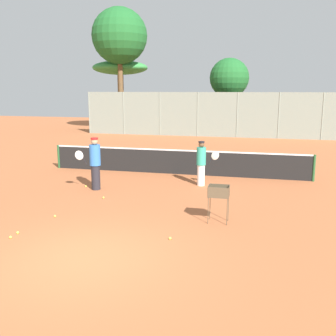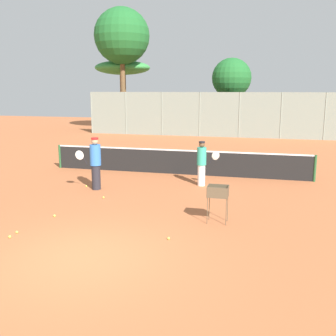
{
  "view_description": "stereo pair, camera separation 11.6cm",
  "coord_description": "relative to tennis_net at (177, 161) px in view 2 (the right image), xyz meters",
  "views": [
    {
      "loc": [
        3.69,
        -7.22,
        3.6
      ],
      "look_at": [
        0.55,
        5.32,
        1.0
      ],
      "focal_mm": 42.0,
      "sensor_mm": 36.0,
      "label": 1
    },
    {
      "loc": [
        3.8,
        -7.19,
        3.6
      ],
      "look_at": [
        0.55,
        5.32,
        1.0
      ],
      "focal_mm": 42.0,
      "sensor_mm": 36.0,
      "label": 2
    }
  ],
  "objects": [
    {
      "name": "tennis_ball_1",
      "position": [
        1.54,
        -7.39,
        -0.53
      ],
      "size": [
        0.07,
        0.07,
        0.07
      ],
      "primitive_type": "sphere",
      "color": "#D1E54C",
      "rests_on": "ground_plane"
    },
    {
      "name": "tennis_ball_5",
      "position": [
        -2.3,
        -7.95,
        -0.53
      ],
      "size": [
        0.07,
        0.07,
        0.07
      ],
      "primitive_type": "sphere",
      "color": "#D1E54C",
      "rests_on": "ground_plane"
    },
    {
      "name": "ground_plane",
      "position": [
        0.0,
        -8.95,
        -0.56
      ],
      "size": [
        80.0,
        80.0,
        0.0
      ],
      "primitive_type": "plane",
      "color": "#B26038"
    },
    {
      "name": "player_white_outfit",
      "position": [
        1.38,
        -1.76,
        0.32
      ],
      "size": [
        0.9,
        0.35,
        1.69
      ],
      "rotation": [
        0.0,
        0.0,
        6.18
      ],
      "color": "white",
      "rests_on": "ground_plane"
    },
    {
      "name": "back_fence",
      "position": [
        0.0,
        13.91,
        1.13
      ],
      "size": [
        21.21,
        0.08,
        3.38
      ],
      "color": "gray",
      "rests_on": "ground_plane"
    },
    {
      "name": "tennis_ball_3",
      "position": [
        -2.76,
        -3.08,
        -0.53
      ],
      "size": [
        0.07,
        0.07,
        0.07
      ],
      "primitive_type": "sphere",
      "color": "#D1E54C",
      "rests_on": "ground_plane"
    },
    {
      "name": "tennis_ball_2",
      "position": [
        -2.07,
        -6.53,
        -0.53
      ],
      "size": [
        0.07,
        0.07,
        0.07
      ],
      "primitive_type": "sphere",
      "color": "#D1E54C",
      "rests_on": "ground_plane"
    },
    {
      "name": "player_red_cap",
      "position": [
        -2.25,
        -3.3,
        0.43
      ],
      "size": [
        0.8,
        0.68,
        1.9
      ],
      "rotation": [
        0.0,
        0.0,
        3.81
      ],
      "color": "#26262D",
      "rests_on": "ground_plane"
    },
    {
      "name": "parked_car",
      "position": [
        2.07,
        18.39,
        0.1
      ],
      "size": [
        4.2,
        1.7,
        1.6
      ],
      "color": "white",
      "rests_on": "ground_plane"
    },
    {
      "name": "tree_1",
      "position": [
        0.56,
        16.89,
        3.89
      ],
      "size": [
        3.2,
        3.2,
        6.1
      ],
      "color": "brown",
      "rests_on": "ground_plane"
    },
    {
      "name": "ball_cart",
      "position": [
        2.52,
        -5.84,
        0.24
      ],
      "size": [
        0.56,
        0.41,
        1.04
      ],
      "color": "brown",
      "rests_on": "ground_plane"
    },
    {
      "name": "tree_0",
      "position": [
        -9.44,
        18.37,
        4.82
      ],
      "size": [
        4.99,
        4.99,
        6.13
      ],
      "color": "brown",
      "rests_on": "ground_plane"
    },
    {
      "name": "tennis_net",
      "position": [
        0.0,
        0.0,
        0.0
      ],
      "size": [
        11.29,
        0.1,
        1.07
      ],
      "color": "#26592D",
      "rests_on": "ground_plane"
    },
    {
      "name": "tennis_ball_0",
      "position": [
        -1.5,
        -4.38,
        -0.53
      ],
      "size": [
        0.07,
        0.07,
        0.07
      ],
      "primitive_type": "sphere",
      "color": "#D1E54C",
      "rests_on": "ground_plane"
    },
    {
      "name": "tennis_ball_4",
      "position": [
        -2.28,
        -8.27,
        -0.53
      ],
      "size": [
        0.07,
        0.07,
        0.07
      ],
      "primitive_type": "sphere",
      "color": "#D1E54C",
      "rests_on": "ground_plane"
    },
    {
      "name": "tree_2",
      "position": [
        -8.56,
        16.05,
        7.35
      ],
      "size": [
        4.64,
        4.64,
        10.28
      ],
      "color": "brown",
      "rests_on": "ground_plane"
    }
  ]
}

